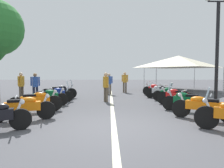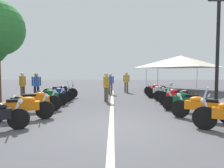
% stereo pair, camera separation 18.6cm
% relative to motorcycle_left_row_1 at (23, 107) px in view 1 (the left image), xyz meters
% --- Properties ---
extents(ground_plane, '(80.00, 80.00, 0.00)m').
position_rel_motorcycle_left_row_1_xyz_m(ground_plane, '(-0.90, -3.06, -0.46)').
color(ground_plane, '#4C4C51').
extents(lane_centre_stripe, '(16.82, 0.16, 0.01)m').
position_rel_motorcycle_left_row_1_xyz_m(lane_centre_stripe, '(2.87, -3.06, -0.45)').
color(lane_centre_stripe, beige).
rests_on(lane_centre_stripe, ground_plane).
extents(motorcycle_left_row_1, '(0.90, 2.08, 1.00)m').
position_rel_motorcycle_left_row_1_xyz_m(motorcycle_left_row_1, '(0.00, 0.00, 0.00)').
color(motorcycle_left_row_1, black).
rests_on(motorcycle_left_row_1, ground_plane).
extents(motorcycle_left_row_2, '(0.93, 2.09, 1.01)m').
position_rel_motorcycle_left_row_1_xyz_m(motorcycle_left_row_2, '(1.48, 0.12, 0.01)').
color(motorcycle_left_row_2, black).
rests_on(motorcycle_left_row_2, ground_plane).
extents(motorcycle_left_row_3, '(0.85, 2.09, 0.99)m').
position_rel_motorcycle_left_row_1_xyz_m(motorcycle_left_row_3, '(2.92, 0.14, -0.00)').
color(motorcycle_left_row_3, black).
rests_on(motorcycle_left_row_3, ground_plane).
extents(motorcycle_left_row_4, '(0.76, 2.00, 1.19)m').
position_rel_motorcycle_left_row_1_xyz_m(motorcycle_left_row_4, '(4.27, 0.08, -0.00)').
color(motorcycle_left_row_4, black).
rests_on(motorcycle_left_row_4, ground_plane).
extents(motorcycle_left_row_5, '(0.81, 2.17, 1.22)m').
position_rel_motorcycle_left_row_1_xyz_m(motorcycle_left_row_5, '(5.70, 0.21, 0.01)').
color(motorcycle_left_row_5, black).
rests_on(motorcycle_left_row_5, ground_plane).
extents(motorcycle_right_row_1, '(1.40, 1.85, 1.01)m').
position_rel_motorcycle_left_row_1_xyz_m(motorcycle_right_row_1, '(0.01, -6.16, 0.01)').
color(motorcycle_right_row_1, black).
rests_on(motorcycle_right_row_1, ground_plane).
extents(motorcycle_right_row_2, '(1.15, 1.80, 1.21)m').
position_rel_motorcycle_left_row_1_xyz_m(motorcycle_right_row_2, '(1.45, -6.12, 0.01)').
color(motorcycle_right_row_2, black).
rests_on(motorcycle_right_row_2, ground_plane).
extents(motorcycle_right_row_3, '(1.34, 1.68, 1.01)m').
position_rel_motorcycle_left_row_1_xyz_m(motorcycle_right_row_3, '(2.97, -6.25, 0.01)').
color(motorcycle_right_row_3, black).
rests_on(motorcycle_right_row_3, ground_plane).
extents(motorcycle_right_row_4, '(1.12, 1.94, 0.98)m').
position_rel_motorcycle_left_row_1_xyz_m(motorcycle_right_row_4, '(4.34, -6.40, -0.01)').
color(motorcycle_right_row_4, black).
rests_on(motorcycle_right_row_4, ground_plane).
extents(motorcycle_right_row_5, '(1.28, 1.74, 1.01)m').
position_rel_motorcycle_left_row_1_xyz_m(motorcycle_right_row_5, '(5.61, -6.13, 0.00)').
color(motorcycle_right_row_5, black).
rests_on(motorcycle_right_row_5, ground_plane).
extents(motorcycle_right_row_6, '(1.40, 1.74, 1.01)m').
position_rel_motorcycle_left_row_1_xyz_m(motorcycle_right_row_6, '(7.04, -6.22, 0.00)').
color(motorcycle_right_row_6, black).
rests_on(motorcycle_right_row_6, ground_plane).
extents(street_lamp_twin_globe, '(0.32, 1.22, 4.95)m').
position_rel_motorcycle_left_row_1_xyz_m(street_lamp_twin_globe, '(1.66, -7.49, 2.92)').
color(street_lamp_twin_globe, black).
rests_on(street_lamp_twin_globe, ground_plane).
extents(bystander_0, '(0.32, 0.52, 1.62)m').
position_rel_motorcycle_left_row_1_xyz_m(bystander_0, '(4.99, 1.45, 0.49)').
color(bystander_0, '#1E2338').
rests_on(bystander_0, ground_plane).
extents(bystander_1, '(0.51, 0.32, 1.66)m').
position_rel_motorcycle_left_row_1_xyz_m(bystander_1, '(5.04, 2.30, 0.51)').
color(bystander_1, brown).
rests_on(bystander_1, ground_plane).
extents(bystander_2, '(0.32, 0.52, 1.58)m').
position_rel_motorcycle_left_row_1_xyz_m(bystander_2, '(8.12, -2.91, 0.46)').
color(bystander_2, brown).
rests_on(bystander_2, ground_plane).
extents(bystander_3, '(0.47, 0.32, 1.64)m').
position_rel_motorcycle_left_row_1_xyz_m(bystander_3, '(4.30, -2.73, 0.50)').
color(bystander_3, brown).
rests_on(bystander_3, ground_plane).
extents(bystander_4, '(0.32, 0.52, 1.69)m').
position_rel_motorcycle_left_row_1_xyz_m(bystander_4, '(9.45, -4.20, 0.53)').
color(bystander_4, brown).
rests_on(bystander_4, ground_plane).
extents(event_tent, '(5.94, 5.94, 3.20)m').
position_rel_motorcycle_left_row_1_xyz_m(event_tent, '(11.41, -9.29, 2.19)').
color(event_tent, beige).
rests_on(event_tent, ground_plane).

